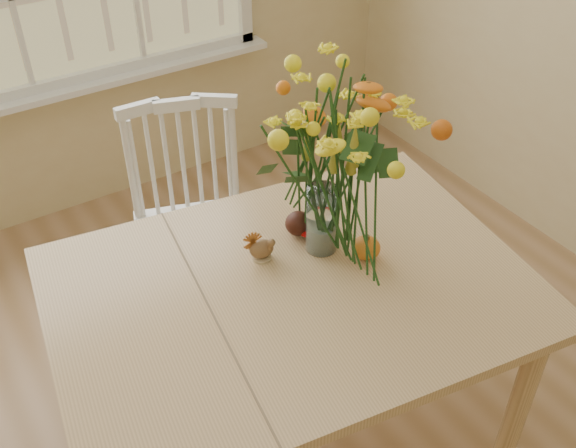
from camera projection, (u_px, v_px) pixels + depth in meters
dining_table at (291, 307)px, 2.07m from camera, size 1.55×1.21×0.76m
windsor_chair at (190, 212)px, 2.67m from camera, size 0.56×0.55×0.96m
flower_vase at (324, 158)px, 1.95m from camera, size 0.47×0.47×0.56m
pumpkin at (366, 249)px, 2.10m from camera, size 0.09×0.09×0.07m
turkey_figurine at (261, 249)px, 2.09m from camera, size 0.09×0.07×0.10m
dark_gourd at (299, 224)px, 2.19m from camera, size 0.13×0.09×0.08m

